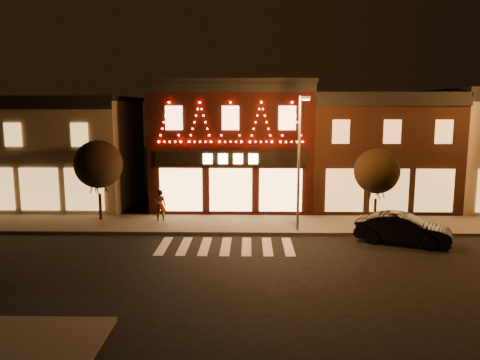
{
  "coord_description": "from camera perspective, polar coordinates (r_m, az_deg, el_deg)",
  "views": [
    {
      "loc": [
        1.13,
        -17.62,
        6.64
      ],
      "look_at": [
        0.69,
        4.0,
        3.24
      ],
      "focal_mm": 34.87,
      "sensor_mm": 36.0,
      "label": 1
    }
  ],
  "objects": [
    {
      "name": "ground",
      "position": [
        18.86,
        -2.38,
        -11.68
      ],
      "size": [
        120.0,
        120.0,
        0.0
      ],
      "primitive_type": "plane",
      "color": "black",
      "rests_on": "ground"
    },
    {
      "name": "dark_sedan",
      "position": [
        24.26,
        19.29,
        -5.65
      ],
      "size": [
        4.74,
        3.16,
        1.48
      ],
      "primitive_type": "imported",
      "rotation": [
        0.0,
        0.0,
        1.18
      ],
      "color": "black",
      "rests_on": "ground"
    },
    {
      "name": "pedestrian",
      "position": [
        27.12,
        -9.75,
        -3.07
      ],
      "size": [
        0.69,
        0.48,
        1.82
      ],
      "primitive_type": "imported",
      "rotation": [
        0.0,
        0.0,
        3.22
      ],
      "color": "gray",
      "rests_on": "sidewalk_far"
    },
    {
      "name": "tree_left",
      "position": [
        27.92,
        -16.95,
        1.85
      ],
      "size": [
        2.76,
        2.76,
        4.62
      ],
      "rotation": [
        0.0,
        0.0,
        0.12
      ],
      "color": "black",
      "rests_on": "sidewalk_far"
    },
    {
      "name": "streetlamp_mid",
      "position": [
        24.26,
        7.32,
        3.31
      ],
      "size": [
        0.46,
        1.62,
        7.06
      ],
      "rotation": [
        0.0,
        0.0,
        -0.09
      ],
      "color": "#59595E",
      "rests_on": "sidewalk_far"
    },
    {
      "name": "building_pulp",
      "position": [
        31.71,
        -0.87,
        4.46
      ],
      "size": [
        10.2,
        8.34,
        8.3
      ],
      "color": "black",
      "rests_on": "ground"
    },
    {
      "name": "tree_right",
      "position": [
        27.01,
        16.4,
        1.04
      ],
      "size": [
        2.52,
        2.52,
        4.21
      ],
      "rotation": [
        0.0,
        0.0,
        0.16
      ],
      "color": "black",
      "rests_on": "sidewalk_far"
    },
    {
      "name": "building_left",
      "position": [
        34.75,
        -22.86,
        3.32
      ],
      "size": [
        12.2,
        8.28,
        7.3
      ],
      "color": "#7F745A",
      "rests_on": "ground"
    },
    {
      "name": "sidewalk_far",
      "position": [
        26.46,
        3.04,
        -5.44
      ],
      "size": [
        44.0,
        4.0,
        0.15
      ],
      "primitive_type": "cube",
      "color": "#47423D",
      "rests_on": "ground"
    },
    {
      "name": "building_right_a",
      "position": [
        32.82,
        15.98,
        3.57
      ],
      "size": [
        9.2,
        8.28,
        7.5
      ],
      "color": "#381E13",
      "rests_on": "ground"
    }
  ]
}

